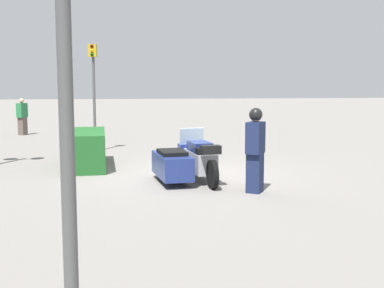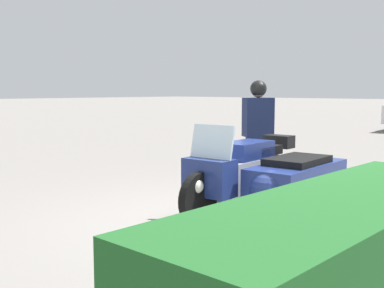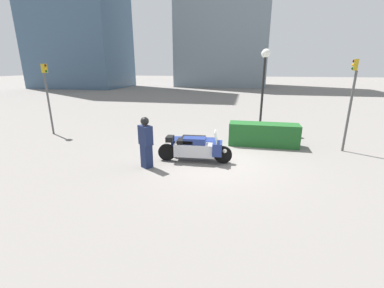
% 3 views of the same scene
% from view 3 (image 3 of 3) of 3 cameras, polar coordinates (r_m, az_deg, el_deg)
% --- Properties ---
extents(ground_plane, '(160.00, 160.00, 0.00)m').
position_cam_3_polar(ground_plane, '(9.28, 5.36, -3.69)').
color(ground_plane, slate).
extents(police_motorcycle, '(2.62, 1.31, 1.14)m').
position_cam_3_polar(police_motorcycle, '(9.33, 1.04, -0.53)').
color(police_motorcycle, black).
rests_on(police_motorcycle, ground).
extents(officer_rider, '(0.54, 0.50, 1.71)m').
position_cam_3_polar(officer_rider, '(8.50, -10.23, 0.58)').
color(officer_rider, '#192347').
rests_on(officer_rider, ground).
extents(hedge_bush_curbside, '(2.86, 0.84, 0.96)m').
position_cam_3_polar(hedge_bush_curbside, '(11.28, 15.58, 2.04)').
color(hedge_bush_curbside, '#1E5623').
rests_on(hedge_bush_curbside, ground).
extents(twin_lamp_post, '(0.40, 1.16, 4.06)m').
position_cam_3_polar(twin_lamp_post, '(13.93, 15.83, 16.43)').
color(twin_lamp_post, black).
rests_on(twin_lamp_post, ground).
extents(traffic_light_near, '(0.22, 0.29, 3.50)m').
position_cam_3_polar(traffic_light_near, '(11.51, 31.95, 9.63)').
color(traffic_light_near, '#4C4C4C').
rests_on(traffic_light_near, ground).
extents(traffic_light_far, '(0.23, 0.27, 3.36)m').
position_cam_3_polar(traffic_light_far, '(14.28, -29.51, 10.59)').
color(traffic_light_far, '#4C4C4C').
rests_on(traffic_light_far, ground).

